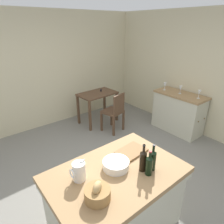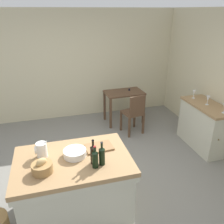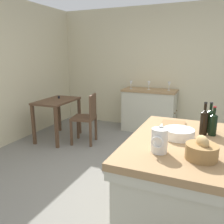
% 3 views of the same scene
% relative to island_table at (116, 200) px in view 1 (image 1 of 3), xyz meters
% --- Properties ---
extents(ground_plane, '(6.76, 6.76, 0.00)m').
position_rel_island_table_xyz_m(ground_plane, '(0.42, 0.63, -0.47)').
color(ground_plane, slate).
extents(wall_back, '(5.32, 0.12, 2.60)m').
position_rel_island_table_xyz_m(wall_back, '(0.42, 3.23, 0.83)').
color(wall_back, beige).
rests_on(wall_back, ground).
extents(wall_right, '(0.12, 5.20, 2.60)m').
position_rel_island_table_xyz_m(wall_right, '(3.02, 0.63, 0.83)').
color(wall_right, beige).
rests_on(wall_right, ground).
extents(island_table, '(1.43, 0.96, 0.87)m').
position_rel_island_table_xyz_m(island_table, '(0.00, 0.00, 0.00)').
color(island_table, '#99754C').
rests_on(island_table, ground).
extents(side_cabinet, '(0.52, 1.13, 0.90)m').
position_rel_island_table_xyz_m(side_cabinet, '(2.68, 1.00, -0.02)').
color(side_cabinet, '#99754C').
rests_on(side_cabinet, ground).
extents(writing_desk, '(0.92, 0.60, 0.82)m').
position_rel_island_table_xyz_m(writing_desk, '(1.50, 2.50, 0.17)').
color(writing_desk, '#513826').
rests_on(writing_desk, ground).
extents(wooden_chair, '(0.47, 0.47, 0.92)m').
position_rel_island_table_xyz_m(wooden_chair, '(1.52, 1.87, 0.04)').
color(wooden_chair, '#513826').
rests_on(wooden_chair, ground).
extents(pitcher, '(0.17, 0.13, 0.24)m').
position_rel_island_table_xyz_m(pitcher, '(-0.36, 0.15, 0.50)').
color(pitcher, white).
rests_on(pitcher, island_table).
extents(wash_bowl, '(0.29, 0.29, 0.09)m').
position_rel_island_table_xyz_m(wash_bowl, '(0.04, 0.05, 0.44)').
color(wash_bowl, white).
rests_on(wash_bowl, island_table).
extents(bread_basket, '(0.24, 0.24, 0.18)m').
position_rel_island_table_xyz_m(bread_basket, '(-0.36, -0.17, 0.47)').
color(bread_basket, olive).
rests_on(bread_basket, island_table).
extents(cutting_board, '(0.38, 0.28, 0.02)m').
position_rel_island_table_xyz_m(cutting_board, '(0.37, 0.15, 0.41)').
color(cutting_board, olive).
rests_on(cutting_board, island_table).
extents(wine_bottle_dark, '(0.07, 0.07, 0.30)m').
position_rel_island_table_xyz_m(wine_bottle_dark, '(0.32, -0.20, 0.52)').
color(wine_bottle_dark, black).
rests_on(wine_bottle_dark, island_table).
extents(wine_bottle_amber, '(0.07, 0.07, 0.32)m').
position_rel_island_table_xyz_m(wine_bottle_amber, '(0.23, -0.15, 0.53)').
color(wine_bottle_amber, black).
rests_on(wine_bottle_amber, island_table).
extents(wine_bottle_green, '(0.07, 0.07, 0.28)m').
position_rel_island_table_xyz_m(wine_bottle_green, '(0.24, -0.23, 0.52)').
color(wine_bottle_green, black).
rests_on(wine_bottle_green, island_table).
extents(wine_glass_far_left, '(0.07, 0.07, 0.18)m').
position_rel_island_table_xyz_m(wine_glass_far_left, '(2.70, 0.61, 0.55)').
color(wine_glass_far_left, white).
rests_on(wine_glass_far_left, side_cabinet).
extents(wine_glass_left, '(0.07, 0.07, 0.17)m').
position_rel_island_table_xyz_m(wine_glass_left, '(2.66, 1.02, 0.55)').
color(wine_glass_left, white).
rests_on(wine_glass_left, side_cabinet).
extents(wine_glass_middle, '(0.07, 0.07, 0.17)m').
position_rel_island_table_xyz_m(wine_glass_middle, '(2.62, 1.40, 0.55)').
color(wine_glass_middle, white).
rests_on(wine_glass_middle, side_cabinet).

